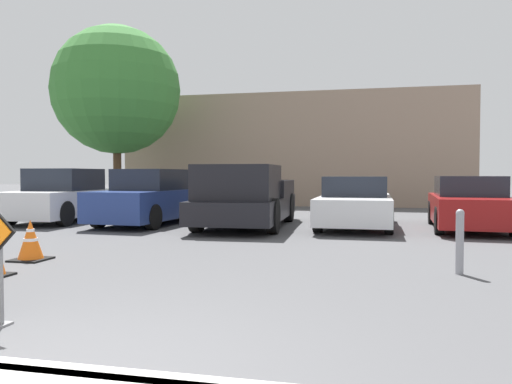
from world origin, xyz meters
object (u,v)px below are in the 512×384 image
object	(u,v)px
traffic_cone_third	(31,241)
bollard_nearest	(460,240)
parked_car_fourth	(469,204)
parked_car_nearest	(64,197)
parked_car_second	(150,199)
pickup_truck	(245,199)
parked_car_third	(355,203)

from	to	relation	value
traffic_cone_third	bollard_nearest	size ratio (longest dim) A/B	0.72
parked_car_fourth	bollard_nearest	world-z (taller)	parked_car_fourth
traffic_cone_third	parked_car_nearest	size ratio (longest dim) A/B	0.16
parked_car_second	pickup_truck	size ratio (longest dim) A/B	0.81
traffic_cone_third	parked_car_nearest	xyz separation A→B (m)	(-3.46, 6.08, 0.40)
parked_car_third	bollard_nearest	world-z (taller)	parked_car_third
parked_car_nearest	parked_car_fourth	xyz separation A→B (m)	(11.31, 0.32, -0.08)
traffic_cone_third	parked_car_nearest	distance (m)	7.00
pickup_truck	parked_car_third	xyz separation A→B (m)	(2.82, 0.83, -0.11)
bollard_nearest	parked_car_second	bearing A→B (deg)	142.35
parked_car_nearest	parked_car_fourth	distance (m)	11.32
traffic_cone_third	parked_car_second	bearing A→B (deg)	96.07
parked_car_fourth	bollard_nearest	size ratio (longest dim) A/B	4.68
parked_car_second	bollard_nearest	distance (m)	9.15
parked_car_nearest	parked_car_second	world-z (taller)	parked_car_nearest
pickup_truck	parked_car_fourth	size ratio (longest dim) A/B	1.22
parked_car_second	pickup_truck	xyz separation A→B (m)	(2.84, -0.35, 0.03)
traffic_cone_third	bollard_nearest	bearing A→B (deg)	2.84
pickup_truck	bollard_nearest	size ratio (longest dim) A/B	5.71
pickup_truck	bollard_nearest	xyz separation A→B (m)	(4.40, -5.23, -0.26)
parked_car_second	bollard_nearest	xyz separation A→B (m)	(7.24, -5.58, -0.23)
traffic_cone_third	pickup_truck	xyz separation A→B (m)	(2.21, 5.56, 0.42)
parked_car_fourth	bollard_nearest	distance (m)	6.20
traffic_cone_third	parked_car_fourth	distance (m)	10.13
parked_car_third	parked_car_second	bearing A→B (deg)	5.59
parked_car_second	parked_car_third	world-z (taller)	parked_car_second
traffic_cone_third	parked_car_third	world-z (taller)	parked_car_third
parked_car_fourth	bollard_nearest	xyz separation A→B (m)	(-1.24, -6.07, -0.15)
bollard_nearest	parked_car_third	bearing A→B (deg)	104.66
pickup_truck	parked_car_fourth	distance (m)	5.71
parked_car_nearest	parked_car_third	xyz separation A→B (m)	(8.48, 0.31, -0.08)
parked_car_nearest	parked_car_second	xyz separation A→B (m)	(2.83, -0.16, -0.01)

